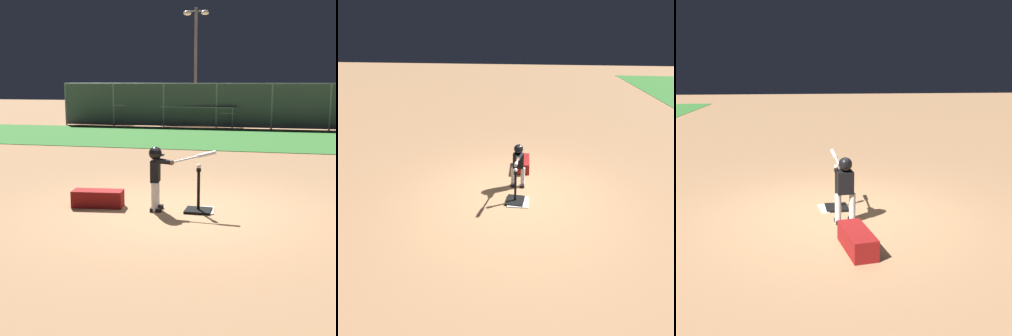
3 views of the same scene
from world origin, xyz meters
The scene contains 11 objects.
ground_plane centered at (0.00, 0.00, 0.00)m, with size 90.00×90.00×0.00m, color #99704C.
grass_outfield_strip centered at (0.00, 10.14, 0.01)m, with size 56.00×6.69×0.02m, color #33702D.
backstop_fence centered at (0.00, 14.15, 1.07)m, with size 17.33×0.08×2.05m.
home_plate centered at (0.25, 0.05, 0.01)m, with size 0.44×0.44×0.02m, color white.
batting_tee centered at (0.23, -0.01, 0.10)m, with size 0.42×0.38×0.71m.
batter_child centered at (-0.42, -0.06, 0.66)m, with size 1.08×0.33×1.04m.
baseball centered at (0.23, -0.01, 0.75)m, with size 0.07×0.07×0.07m, color white.
bleachers_far_right centered at (-6.92, 15.07, 0.50)m, with size 2.92×2.00×1.03m.
bleachers_left_center centered at (-2.10, 14.90, 0.48)m, with size 3.83×2.15×0.98m.
equipment_bag centered at (-1.46, -0.07, 0.14)m, with size 0.84×0.32×0.28m, color maroon.
field_light_pole centered at (-4.09, 25.32, 4.72)m, with size 1.76×0.44×7.04m.
Camera 1 is at (1.37, -7.21, 2.05)m, focal length 50.00 mm.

